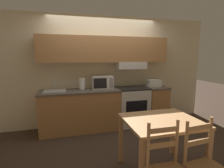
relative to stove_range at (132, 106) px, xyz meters
The scene contains 11 objects.
ground_plane 0.82m from the stove_range, 155.50° to the left, with size 16.00×16.00×0.00m, color #3D2D23.
wall_back 1.22m from the stove_range, 159.65° to the left, with size 5.31×0.38×2.55m.
lower_counter_main 1.23m from the stove_range, behind, with size 1.72×0.60×0.90m.
lower_counter_right_stub 0.61m from the stove_range, ahead, with size 0.48×0.60×0.90m.
stove_range is the anchor object (origin of this frame).
microwave 0.93m from the stove_range, behind, with size 0.47×0.32×0.29m.
toaster 0.78m from the stove_range, ahead, with size 0.33×0.17×0.17m.
sink_basin 1.81m from the stove_range, behind, with size 0.45×0.37×0.22m.
paper_towel_roll 1.30m from the stove_range, behind, with size 0.14×0.14×0.25m.
dining_table 1.80m from the stove_range, 98.79° to the right, with size 0.99×0.83×0.78m.
chair_right_of_table 2.40m from the stove_range, 92.21° to the right, with size 0.41×0.41×0.95m.
Camera 1 is at (-0.90, -4.06, 1.64)m, focal length 28.00 mm.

